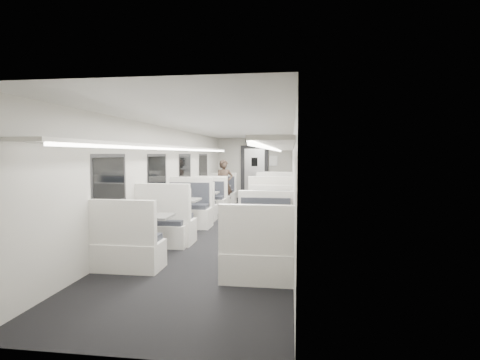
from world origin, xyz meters
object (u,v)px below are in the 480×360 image
(booth_left_d, at_px, (148,235))
(booth_right_d, at_px, (262,242))
(booth_left_a, at_px, (218,196))
(booth_left_b, at_px, (204,204))
(vestibule_door, at_px, (255,172))
(booth_right_b, at_px, (274,205))
(exit_sign, at_px, (253,141))
(booth_left_c, at_px, (178,216))
(passenger, at_px, (224,184))
(booth_right_c, at_px, (269,222))
(booth_right_a, at_px, (277,195))

(booth_left_d, height_order, booth_right_d, booth_left_d)
(booth_left_a, bearing_deg, booth_left_b, -90.00)
(booth_left_a, relative_size, booth_right_d, 0.99)
(booth_left_a, xyz_separation_m, booth_right_d, (2.00, -6.46, 0.00))
(vestibule_door, bearing_deg, booth_right_b, -78.45)
(booth_left_b, height_order, booth_right_b, booth_right_b)
(booth_left_d, bearing_deg, vestibule_door, 83.51)
(booth_left_b, bearing_deg, exit_sign, 76.14)
(booth_left_c, height_order, passenger, passenger)
(passenger, bearing_deg, booth_left_a, 112.28)
(booth_right_c, bearing_deg, vestibule_door, 97.96)
(booth_right_a, bearing_deg, booth_right_d, -90.00)
(booth_left_a, bearing_deg, passenger, -44.02)
(booth_right_c, distance_m, booth_right_d, 1.89)
(booth_left_c, distance_m, booth_right_b, 2.93)
(booth_left_a, height_order, vestibule_door, vestibule_door)
(booth_left_d, height_order, passenger, passenger)
(passenger, bearing_deg, vestibule_door, 52.24)
(booth_right_b, relative_size, vestibule_door, 1.09)
(booth_right_a, bearing_deg, booth_left_d, -107.17)
(booth_right_a, distance_m, passenger, 1.85)
(booth_right_d, height_order, passenger, passenger)
(booth_left_b, distance_m, vestibule_door, 4.70)
(booth_left_a, relative_size, booth_right_a, 0.96)
(booth_left_c, distance_m, vestibule_door, 7.13)
(passenger, distance_m, vestibule_door, 2.96)
(booth_left_c, relative_size, booth_right_c, 1.15)
(booth_left_b, xyz_separation_m, booth_right_b, (2.00, -0.35, 0.06))
(booth_left_a, height_order, booth_left_c, booth_left_c)
(booth_right_b, bearing_deg, booth_right_d, -90.00)
(booth_right_b, distance_m, passenger, 2.69)
(booth_right_a, xyz_separation_m, booth_right_d, (0.00, -6.72, -0.01))
(booth_right_b, height_order, booth_right_d, booth_right_b)
(booth_left_a, bearing_deg, exit_sign, 64.51)
(booth_left_d, distance_m, vestibule_door, 8.87)
(booth_right_a, bearing_deg, booth_right_c, -90.00)
(booth_right_a, bearing_deg, vestibule_door, 113.33)
(booth_left_b, distance_m, passenger, 1.76)
(booth_left_c, distance_m, booth_right_d, 2.84)
(exit_sign, bearing_deg, booth_left_d, -96.87)
(booth_right_b, bearing_deg, booth_left_a, 130.92)
(booth_left_d, height_order, booth_right_c, booth_left_d)
(booth_right_c, height_order, booth_right_d, booth_right_d)
(booth_right_a, distance_m, booth_right_d, 6.72)
(booth_left_a, distance_m, booth_right_b, 3.05)
(booth_left_b, height_order, passenger, passenger)
(booth_left_b, distance_m, exit_sign, 4.60)
(booth_right_c, distance_m, vestibule_door, 7.25)
(booth_right_a, distance_m, booth_right_c, 4.83)
(booth_left_a, height_order, exit_sign, exit_sign)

